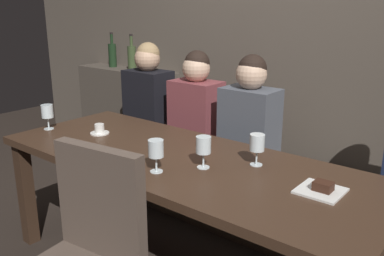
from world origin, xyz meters
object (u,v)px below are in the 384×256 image
Objects in this scene: diner_far_end at (250,117)px; wine_bottle_pale_label at (132,57)px; banquette_bench at (247,199)px; diner_bearded at (196,106)px; dessert_plate at (321,189)px; dining_table at (181,172)px; diner_redhead at (148,96)px; wine_glass_near_left at (156,149)px; wine_glass_far_right at (203,146)px; espresso_cup at (100,130)px; wine_glass_center_back at (257,144)px; wine_glass_center_front at (47,112)px; chair_near_side at (84,252)px; wine_bottle_dark_red at (112,54)px.

diner_far_end is 2.39× the size of wine_bottle_pale_label.
banquette_bench is 1.70m from wine_bottle_pale_label.
diner_bearded reaches higher than banquette_bench.
dining_table is at bearing -175.91° from dessert_plate.
diner_redhead reaches higher than diner_far_end.
wine_glass_near_left is 0.78m from dessert_plate.
banquette_bench is 0.75m from diner_bearded.
wine_glass_far_right is 1.37× the size of espresso_cup.
wine_glass_center_back is at bearing 49.06° from wine_glass_near_left.
wine_glass_center_front is 1.37× the size of espresso_cup.
banquette_bench is at bearing -12.21° from wine_bottle_pale_label.
wine_glass_center_front is at bearing -122.09° from diner_bearded.
chair_near_side is at bearing -83.69° from wine_glass_near_left.
wine_bottle_pale_label is at bearing 131.50° from chair_near_side.
dessert_plate is (0.76, 0.05, 0.10)m from dining_table.
dessert_plate is at bearing 6.35° from wine_glass_center_front.
wine_glass_center_back is (0.37, 0.16, 0.20)m from dining_table.
espresso_cup is (-0.68, 0.00, 0.11)m from dining_table.
wine_glass_near_left is at bearing -87.89° from diner_far_end.
wine_glass_far_right is (0.15, 0.19, 0.00)m from wine_glass_near_left.
wine_bottle_pale_label is 1.25m from wine_glass_center_front.
wine_bottle_dark_red is 2.72× the size of espresso_cup.
diner_bearded is at bearing 123.06° from dining_table.
chair_near_side reaches higher than wine_glass_far_right.
diner_redhead is at bearing 111.04° from espresso_cup.
diner_redhead reaches higher than banquette_bench.
dessert_plate is (1.71, -0.67, -0.07)m from diner_redhead.
dessert_plate is (0.72, 0.28, -0.10)m from wine_glass_near_left.
wine_glass_center_front is (-1.06, 0.09, 0.00)m from wine_glass_near_left.
diner_redhead reaches higher than wine_glass_center_back.
wine_bottle_dark_red is at bearing 168.54° from diner_far_end.
dessert_plate is at bearing -23.51° from wine_bottle_pale_label.
chair_near_side is 1.58m from diner_bearded.
diner_redhead reaches higher than wine_glass_center_front.
dessert_plate is at bearing 49.27° from chair_near_side.
wine_glass_center_back is at bearing 46.57° from wine_glass_far_right.
dining_table is 0.45m from wine_glass_center_back.
chair_near_side is at bearing -48.50° from wine_bottle_pale_label.
dining_table is 18.33× the size of espresso_cup.
espresso_cup is (-0.72, 0.23, -0.09)m from wine_glass_near_left.
wine_bottle_pale_label reaches higher than diner_bearded.
diner_far_end is 0.98m from espresso_cup.
diner_bearded is at bearing 74.29° from espresso_cup.
wine_bottle_dark_red reaches higher than wine_glass_near_left.
wine_glass_center_front reaches higher than dining_table.
wine_glass_center_back is 1.43m from wine_glass_center_front.
diner_redhead is at bearing 125.96° from chair_near_side.
wine_bottle_dark_red is at bearing 149.02° from dining_table.
banquette_bench is at bearing 93.69° from chair_near_side.
chair_near_side is at bearing -82.76° from dining_table.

